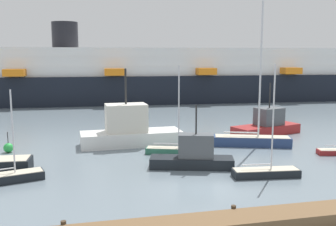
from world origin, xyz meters
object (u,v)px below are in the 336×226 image
sailboat_5 (252,139)px  sailboat_4 (174,149)px  sailboat_1 (10,177)px  channel_buoy_0 (8,148)px  fishing_boat_1 (193,155)px  fishing_boat_3 (267,125)px  sailboat_3 (266,171)px  fishing_boat_0 (129,130)px  cruise_ship (155,77)px

sailboat_5 → sailboat_4: bearing=-152.0°
sailboat_1 → channel_buoy_0: bearing=84.4°
sailboat_4 → sailboat_5: bearing=28.3°
fishing_boat_1 → fishing_boat_3: size_ratio=0.80×
sailboat_1 → fishing_boat_1: sailboat_1 is taller
sailboat_1 → sailboat_4: bearing=5.1°
sailboat_3 → sailboat_5: size_ratio=0.59×
sailboat_3 → fishing_boat_0: 13.46m
fishing_boat_0 → sailboat_5: bearing=163.2°
sailboat_5 → cruise_ship: 35.73m
sailboat_4 → sailboat_5: sailboat_5 is taller
sailboat_4 → channel_buoy_0: bearing=-175.6°
sailboat_3 → fishing_boat_3: 14.44m
sailboat_5 → fishing_boat_3: 5.84m
sailboat_1 → fishing_boat_1: size_ratio=0.96×
fishing_boat_0 → cruise_ship: size_ratio=0.11×
fishing_boat_0 → fishing_boat_1: bearing=111.7°
sailboat_3 → fishing_boat_1: 5.12m
sailboat_1 → channel_buoy_0: size_ratio=3.40×
sailboat_3 → sailboat_4: 8.41m
fishing_boat_0 → sailboat_3: bearing=122.3°
sailboat_1 → fishing_boat_0: 12.10m
sailboat_1 → fishing_boat_3: (22.85, 10.19, 0.59)m
fishing_boat_3 → cruise_ship: (-5.62, 31.01, 3.32)m
cruise_ship → sailboat_5: bearing=-83.8°
sailboat_4 → fishing_boat_0: (-3.14, 3.94, 0.95)m
sailboat_4 → channel_buoy_0: 13.65m
fishing_boat_1 → cruise_ship: bearing=98.9°
fishing_boat_1 → fishing_boat_0: bearing=129.9°
sailboat_4 → fishing_boat_3: (11.09, 5.69, 0.55)m
sailboat_5 → fishing_boat_1: sailboat_5 is taller
fishing_boat_0 → cruise_ship: bearing=-106.9°
sailboat_3 → sailboat_5: 8.82m
sailboat_5 → fishing_boat_1: size_ratio=2.04×
sailboat_1 → sailboat_3: 16.44m
fishing_boat_0 → fishing_boat_3: size_ratio=1.17×
fishing_boat_3 → sailboat_5: bearing=-147.2°
sailboat_4 → fishing_boat_1: 4.11m
sailboat_3 → fishing_boat_3: size_ratio=0.96×
fishing_boat_1 → cruise_ship: 41.21m
fishing_boat_0 → channel_buoy_0: (-10.06, -0.49, -0.92)m
sailboat_4 → cruise_ship: 37.31m
fishing_boat_0 → channel_buoy_0: size_ratio=5.22×
sailboat_4 → channel_buoy_0: sailboat_4 is taller
fishing_boat_3 → channel_buoy_0: fishing_boat_3 is taller
fishing_boat_1 → channel_buoy_0: 15.55m
sailboat_1 → fishing_boat_1: (12.17, 0.44, 0.55)m
sailboat_4 → channel_buoy_0: size_ratio=4.15×
sailboat_3 → fishing_boat_3: bearing=69.0°
cruise_ship → sailboat_4: bearing=-95.4°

